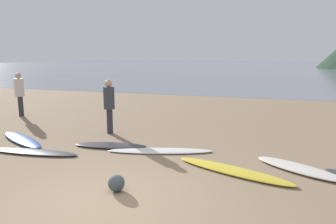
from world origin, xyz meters
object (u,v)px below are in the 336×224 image
object	(u,v)px
surfboard_5	(233,170)
surfboard_6	(299,168)
surfboard_1	(22,139)
person_0	(19,91)
beach_rock_far	(116,183)
surfboard_4	(160,151)
surfboard_3	(111,145)
surfboard_2	(33,152)
person_1	(109,102)

from	to	relation	value
surfboard_5	surfboard_6	distance (m)	1.46
surfboard_1	surfboard_5	world-z (taller)	surfboard_1
person_0	beach_rock_far	distance (m)	8.64
person_0	surfboard_4	bearing A→B (deg)	76.49
beach_rock_far	person_0	bearing A→B (deg)	143.15
surfboard_1	surfboard_3	size ratio (longest dim) A/B	1.19
surfboard_2	surfboard_4	size ratio (longest dim) A/B	0.93
surfboard_6	person_1	world-z (taller)	person_1
surfboard_3	beach_rock_far	bearing A→B (deg)	-69.36
surfboard_2	surfboard_5	size ratio (longest dim) A/B	0.93
surfboard_4	person_0	size ratio (longest dim) A/B	1.53
surfboard_4	surfboard_6	world-z (taller)	surfboard_6
person_1	beach_rock_far	world-z (taller)	person_1
person_0	surfboard_5	bearing A→B (deg)	75.95
surfboard_2	surfboard_3	size ratio (longest dim) A/B	1.25
surfboard_3	surfboard_4	size ratio (longest dim) A/B	0.74
surfboard_2	surfboard_3	xyz separation A→B (m)	(1.62, 1.10, 0.00)
surfboard_1	surfboard_5	size ratio (longest dim) A/B	0.89
person_0	person_1	size ratio (longest dim) A/B	1.03
surfboard_3	surfboard_4	world-z (taller)	surfboard_3
surfboard_4	person_0	xyz separation A→B (m)	(-6.89, 2.72, 1.00)
surfboard_4	beach_rock_far	xyz separation A→B (m)	(-0.01, -2.44, 0.12)
beach_rock_far	surfboard_2	bearing A→B (deg)	156.04
surfboard_4	person_1	size ratio (longest dim) A/B	1.58
surfboard_1	person_0	distance (m)	4.16
surfboard_2	beach_rock_far	bearing A→B (deg)	-29.09
surfboard_4	beach_rock_far	bearing A→B (deg)	-106.81
surfboard_3	surfboard_4	distance (m)	1.43
surfboard_2	person_1	bearing A→B (deg)	64.39
surfboard_3	beach_rock_far	xyz separation A→B (m)	(1.42, -2.45, 0.11)
surfboard_3	person_0	world-z (taller)	person_0
surfboard_5	person_0	world-z (taller)	person_0
surfboard_3	person_0	xyz separation A→B (m)	(-5.46, 2.70, 0.99)
surfboard_6	person_0	distance (m)	10.66
person_1	surfboard_2	bearing A→B (deg)	-178.45
surfboard_3	beach_rock_far	size ratio (longest dim) A/B	6.43
surfboard_4	beach_rock_far	distance (m)	2.44
surfboard_4	surfboard_5	xyz separation A→B (m)	(1.93, -0.86, 0.01)
surfboard_1	surfboard_2	distance (m)	1.39
surfboard_2	surfboard_5	bearing A→B (deg)	-2.47
surfboard_3	surfboard_6	xyz separation A→B (m)	(4.71, -0.33, 0.01)
surfboard_4	surfboard_5	bearing A→B (deg)	-40.54
surfboard_5	person_1	size ratio (longest dim) A/B	1.56
surfboard_1	beach_rock_far	size ratio (longest dim) A/B	7.69
surfboard_1	person_0	size ratio (longest dim) A/B	1.36
surfboard_1	surfboard_2	size ratio (longest dim) A/B	0.96
beach_rock_far	person_1	bearing A→B (deg)	119.54
surfboard_1	beach_rock_far	distance (m)	4.69
person_0	beach_rock_far	world-z (taller)	person_0
surfboard_2	surfboard_1	bearing A→B (deg)	138.08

